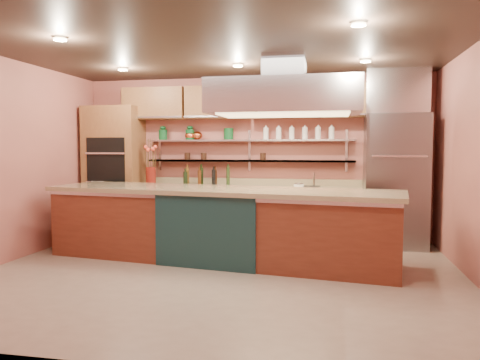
% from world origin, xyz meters
% --- Properties ---
extents(floor, '(6.00, 5.00, 0.02)m').
position_xyz_m(floor, '(0.00, 0.00, -0.01)').
color(floor, gray).
rests_on(floor, ground).
extents(ceiling, '(6.00, 5.00, 0.02)m').
position_xyz_m(ceiling, '(0.00, 0.00, 2.80)').
color(ceiling, black).
rests_on(ceiling, wall_back).
extents(wall_back, '(6.00, 0.04, 2.80)m').
position_xyz_m(wall_back, '(0.00, 2.50, 1.40)').
color(wall_back, '#A65A4E').
rests_on(wall_back, floor).
extents(wall_front, '(6.00, 0.04, 2.80)m').
position_xyz_m(wall_front, '(0.00, -2.50, 1.40)').
color(wall_front, '#A65A4E').
rests_on(wall_front, floor).
extents(wall_left, '(0.04, 5.00, 2.80)m').
position_xyz_m(wall_left, '(-3.00, 0.00, 1.40)').
color(wall_left, '#A65A4E').
rests_on(wall_left, floor).
extents(oven_stack, '(0.95, 0.64, 2.30)m').
position_xyz_m(oven_stack, '(-2.45, 2.18, 1.15)').
color(oven_stack, brown).
rests_on(oven_stack, floor).
extents(refrigerator, '(0.95, 0.72, 2.10)m').
position_xyz_m(refrigerator, '(2.35, 2.14, 1.05)').
color(refrigerator, slate).
rests_on(refrigerator, floor).
extents(back_counter, '(3.84, 0.64, 0.93)m').
position_xyz_m(back_counter, '(-0.05, 2.20, 0.47)').
color(back_counter, tan).
rests_on(back_counter, floor).
extents(wall_shelf_lower, '(3.60, 0.26, 0.03)m').
position_xyz_m(wall_shelf_lower, '(-0.05, 2.37, 1.35)').
color(wall_shelf_lower, silver).
rests_on(wall_shelf_lower, wall_back).
extents(wall_shelf_upper, '(3.60, 0.26, 0.03)m').
position_xyz_m(wall_shelf_upper, '(-0.05, 2.37, 1.70)').
color(wall_shelf_upper, silver).
rests_on(wall_shelf_upper, wall_back).
extents(upper_cabinets, '(4.60, 0.36, 0.55)m').
position_xyz_m(upper_cabinets, '(0.00, 2.32, 2.35)').
color(upper_cabinets, brown).
rests_on(upper_cabinets, wall_back).
extents(range_hood, '(2.00, 1.00, 0.45)m').
position_xyz_m(range_hood, '(0.73, 0.73, 2.25)').
color(range_hood, silver).
rests_on(range_hood, ceiling).
extents(ceiling_downlights, '(4.00, 2.80, 0.02)m').
position_xyz_m(ceiling_downlights, '(0.00, 0.20, 2.77)').
color(ceiling_downlights, '#FFE5A5').
rests_on(ceiling_downlights, ceiling).
extents(island, '(4.96, 1.71, 1.01)m').
position_xyz_m(island, '(-0.17, 0.73, 0.51)').
color(island, brown).
rests_on(island, floor).
extents(flower_vase, '(0.20, 0.20, 0.31)m').
position_xyz_m(flower_vase, '(-1.75, 2.15, 1.08)').
color(flower_vase, maroon).
rests_on(flower_vase, back_counter).
extents(oil_bottle_cluster, '(0.88, 0.27, 0.28)m').
position_xyz_m(oil_bottle_cluster, '(-0.73, 2.15, 1.07)').
color(oil_bottle_cluster, black).
rests_on(oil_bottle_cluster, back_counter).
extents(kitchen_scale, '(0.19, 0.17, 0.09)m').
position_xyz_m(kitchen_scale, '(0.83, 2.15, 0.97)').
color(kitchen_scale, silver).
rests_on(kitchen_scale, back_counter).
extents(bar_faucet, '(0.04, 0.04, 0.24)m').
position_xyz_m(bar_faucet, '(1.07, 2.25, 1.05)').
color(bar_faucet, silver).
rests_on(bar_faucet, back_counter).
extents(copper_kettle, '(0.22, 0.22, 0.15)m').
position_xyz_m(copper_kettle, '(-0.97, 2.37, 1.79)').
color(copper_kettle, '#BE522B').
rests_on(copper_kettle, wall_shelf_upper).
extents(green_canister, '(0.18, 0.18, 0.20)m').
position_xyz_m(green_canister, '(-0.40, 2.37, 1.81)').
color(green_canister, '#0E411C').
rests_on(green_canister, wall_shelf_upper).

